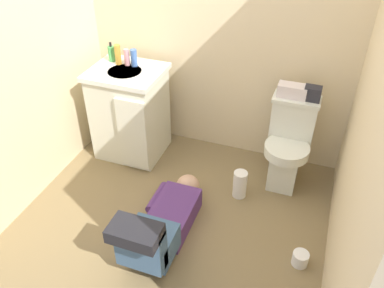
{
  "coord_description": "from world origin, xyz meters",
  "views": [
    {
      "loc": [
        0.87,
        -1.93,
        2.26
      ],
      "look_at": [
        0.02,
        0.4,
        0.45
      ],
      "focal_mm": 37.33,
      "sensor_mm": 36.0,
      "label": 1
    }
  ],
  "objects_px": {
    "bottle_pink": "(127,57)",
    "person_plumber": "(161,224)",
    "toilet": "(288,144)",
    "toiletry_bag": "(313,93)",
    "bottle_amber": "(118,55)",
    "faucet": "(133,58)",
    "tissue_box": "(292,91)",
    "bottle_blue": "(134,58)",
    "paper_towel_roll": "(240,184)",
    "soap_dispenser": "(112,53)",
    "vanity_cabinet": "(130,112)",
    "toilet_paper_roll": "(300,259)"
  },
  "relations": [
    {
      "from": "tissue_box",
      "to": "soap_dispenser",
      "type": "relative_size",
      "value": 1.33
    },
    {
      "from": "person_plumber",
      "to": "faucet",
      "type": "bearing_deg",
      "value": 123.04
    },
    {
      "from": "vanity_cabinet",
      "to": "bottle_pink",
      "type": "xyz_separation_m",
      "value": [
        -0.03,
        0.1,
        0.47
      ]
    },
    {
      "from": "bottle_pink",
      "to": "bottle_blue",
      "type": "distance_m",
      "value": 0.06
    },
    {
      "from": "soap_dispenser",
      "to": "bottle_amber",
      "type": "height_order",
      "value": "bottle_amber"
    },
    {
      "from": "soap_dispenser",
      "to": "vanity_cabinet",
      "type": "bearing_deg",
      "value": -33.1
    },
    {
      "from": "toilet",
      "to": "paper_towel_roll",
      "type": "relative_size",
      "value": 3.17
    },
    {
      "from": "bottle_pink",
      "to": "bottle_amber",
      "type": "bearing_deg",
      "value": -175.16
    },
    {
      "from": "vanity_cabinet",
      "to": "toilet_paper_roll",
      "type": "bearing_deg",
      "value": -25.24
    },
    {
      "from": "bottle_blue",
      "to": "vanity_cabinet",
      "type": "bearing_deg",
      "value": -105.82
    },
    {
      "from": "toilet",
      "to": "toiletry_bag",
      "type": "xyz_separation_m",
      "value": [
        0.11,
        0.09,
        0.44
      ]
    },
    {
      "from": "paper_towel_roll",
      "to": "bottle_pink",
      "type": "bearing_deg",
      "value": 162.35
    },
    {
      "from": "bottle_blue",
      "to": "toilet_paper_roll",
      "type": "height_order",
      "value": "bottle_blue"
    },
    {
      "from": "tissue_box",
      "to": "bottle_amber",
      "type": "relative_size",
      "value": 1.31
    },
    {
      "from": "tissue_box",
      "to": "bottle_amber",
      "type": "bearing_deg",
      "value": -177.54
    },
    {
      "from": "toilet",
      "to": "toiletry_bag",
      "type": "bearing_deg",
      "value": 40.77
    },
    {
      "from": "person_plumber",
      "to": "soap_dispenser",
      "type": "height_order",
      "value": "soap_dispenser"
    },
    {
      "from": "person_plumber",
      "to": "paper_towel_roll",
      "type": "relative_size",
      "value": 4.5
    },
    {
      "from": "faucet",
      "to": "vanity_cabinet",
      "type": "bearing_deg",
      "value": -88.69
    },
    {
      "from": "bottle_blue",
      "to": "bottle_pink",
      "type": "bearing_deg",
      "value": -174.74
    },
    {
      "from": "soap_dispenser",
      "to": "toilet",
      "type": "bearing_deg",
      "value": -2.28
    },
    {
      "from": "toiletry_bag",
      "to": "bottle_amber",
      "type": "bearing_deg",
      "value": -177.77
    },
    {
      "from": "vanity_cabinet",
      "to": "toiletry_bag",
      "type": "xyz_separation_m",
      "value": [
        1.48,
        0.15,
        0.39
      ]
    },
    {
      "from": "vanity_cabinet",
      "to": "bottle_pink",
      "type": "relative_size",
      "value": 5.87
    },
    {
      "from": "bottle_blue",
      "to": "paper_towel_roll",
      "type": "height_order",
      "value": "bottle_blue"
    },
    {
      "from": "toilet",
      "to": "paper_towel_roll",
      "type": "bearing_deg",
      "value": -133.2
    },
    {
      "from": "toilet",
      "to": "toiletry_bag",
      "type": "height_order",
      "value": "toiletry_bag"
    },
    {
      "from": "toilet_paper_roll",
      "to": "person_plumber",
      "type": "bearing_deg",
      "value": -171.77
    },
    {
      "from": "faucet",
      "to": "tissue_box",
      "type": "relative_size",
      "value": 0.45
    },
    {
      "from": "faucet",
      "to": "paper_towel_roll",
      "type": "distance_m",
      "value": 1.38
    },
    {
      "from": "soap_dispenser",
      "to": "paper_towel_roll",
      "type": "height_order",
      "value": "soap_dispenser"
    },
    {
      "from": "faucet",
      "to": "toilet_paper_roll",
      "type": "distance_m",
      "value": 2.05
    },
    {
      "from": "toilet",
      "to": "bottle_pink",
      "type": "height_order",
      "value": "bottle_pink"
    },
    {
      "from": "faucet",
      "to": "bottle_pink",
      "type": "distance_m",
      "value": 0.06
    },
    {
      "from": "person_plumber",
      "to": "bottle_amber",
      "type": "relative_size",
      "value": 6.35
    },
    {
      "from": "toilet",
      "to": "soap_dispenser",
      "type": "bearing_deg",
      "value": 177.72
    },
    {
      "from": "toiletry_bag",
      "to": "paper_towel_roll",
      "type": "bearing_deg",
      "value": -134.65
    },
    {
      "from": "bottle_pink",
      "to": "person_plumber",
      "type": "bearing_deg",
      "value": -54.55
    },
    {
      "from": "bottle_amber",
      "to": "toilet_paper_roll",
      "type": "xyz_separation_m",
      "value": [
        1.75,
        -0.86,
        -0.85
      ]
    },
    {
      "from": "person_plumber",
      "to": "toiletry_bag",
      "type": "height_order",
      "value": "toiletry_bag"
    },
    {
      "from": "bottle_amber",
      "to": "bottle_blue",
      "type": "distance_m",
      "value": 0.14
    },
    {
      "from": "tissue_box",
      "to": "bottle_amber",
      "type": "distance_m",
      "value": 1.45
    },
    {
      "from": "bottle_blue",
      "to": "paper_towel_roll",
      "type": "bearing_deg",
      "value": -18.93
    },
    {
      "from": "person_plumber",
      "to": "bottle_pink",
      "type": "height_order",
      "value": "bottle_pink"
    },
    {
      "from": "bottle_amber",
      "to": "paper_towel_roll",
      "type": "height_order",
      "value": "bottle_amber"
    },
    {
      "from": "toilet_paper_roll",
      "to": "paper_towel_roll",
      "type": "bearing_deg",
      "value": 137.18
    },
    {
      "from": "toilet",
      "to": "faucet",
      "type": "relative_size",
      "value": 7.5
    },
    {
      "from": "toilet",
      "to": "toilet_paper_roll",
      "type": "distance_m",
      "value": 0.93
    },
    {
      "from": "tissue_box",
      "to": "bottle_pink",
      "type": "xyz_separation_m",
      "value": [
        -1.37,
        -0.06,
        0.09
      ]
    },
    {
      "from": "person_plumber",
      "to": "vanity_cabinet",
      "type": "bearing_deg",
      "value": 126.92
    }
  ]
}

